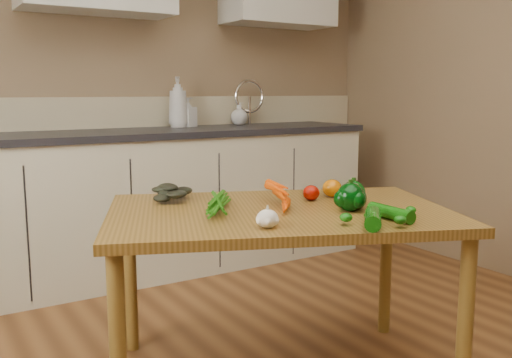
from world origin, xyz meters
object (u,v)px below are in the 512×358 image
object	(u,v)px
garlic_bulb	(267,219)
tomato_c	(353,190)
tomato_a	(311,193)
zucchini_a	(391,213)
soap_bottle_c	(239,114)
table	(279,229)
soap_bottle_b	(188,112)
zucchini_b	(373,219)
pepper_c	(350,197)
pepper_b	(353,193)
tomato_b	(332,188)
pepper_a	(355,198)
carrot_bunch	(261,200)
soap_bottle_a	(178,102)
leafy_greens	(168,190)

from	to	relation	value
garlic_bulb	tomato_c	bearing A→B (deg)	22.78
garlic_bulb	tomato_c	xyz separation A→B (m)	(0.59, 0.25, 0.01)
tomato_a	zucchini_a	xyz separation A→B (m)	(0.02, -0.43, -0.01)
soap_bottle_c	table	bearing A→B (deg)	162.17
soap_bottle_b	zucchini_b	world-z (taller)	soap_bottle_b
table	soap_bottle_c	world-z (taller)	soap_bottle_c
table	soap_bottle_b	xyz separation A→B (m)	(0.43, 1.74, 0.38)
table	soap_bottle_c	xyz separation A→B (m)	(0.84, 1.76, 0.36)
soap_bottle_b	pepper_c	xyz separation A→B (m)	(-0.22, -1.90, -0.25)
tomato_a	zucchini_a	distance (m)	0.43
pepper_b	garlic_bulb	bearing A→B (deg)	-163.96
pepper_b	tomato_c	distance (m)	0.14
soap_bottle_b	pepper_b	world-z (taller)	soap_bottle_b
tomato_b	pepper_b	bearing A→B (deg)	-101.80
pepper_a	zucchini_a	distance (m)	0.20
soap_bottle_b	tomato_c	bearing A→B (deg)	154.44
carrot_bunch	pepper_c	bearing A→B (deg)	-18.55
carrot_bunch	pepper_c	world-z (taller)	pepper_c
soap_bottle_a	soap_bottle_c	size ratio (longest dim) A/B	2.15
carrot_bunch	pepper_a	distance (m)	0.36
pepper_a	leafy_greens	bearing A→B (deg)	135.94
soap_bottle_a	carrot_bunch	distance (m)	1.75
pepper_c	zucchini_b	distance (m)	0.26
garlic_bulb	pepper_c	distance (m)	0.42
soap_bottle_c	garlic_bulb	xyz separation A→B (m)	(-1.04, -1.98, -0.26)
table	soap_bottle_a	world-z (taller)	soap_bottle_a
table	tomato_a	size ratio (longest dim) A/B	21.68
pepper_b	tomato_c	world-z (taller)	pepper_b
leafy_greens	tomato_c	bearing A→B (deg)	-27.09
tomato_a	tomato_b	world-z (taller)	tomato_b
pepper_a	soap_bottle_a	bearing A→B (deg)	86.73
tomato_b	carrot_bunch	bearing A→B (deg)	-174.87
leafy_greens	tomato_a	size ratio (longest dim) A/B	2.65
pepper_c	zucchini_a	distance (m)	0.19
pepper_a	pepper_b	xyz separation A→B (m)	(0.05, 0.07, 0.00)
garlic_bulb	tomato_b	xyz separation A→B (m)	(0.54, 0.32, 0.01)
tomato_c	pepper_b	bearing A→B (deg)	-131.22
table	garlic_bulb	distance (m)	0.32
table	pepper_c	xyz separation A→B (m)	(0.21, -0.17, 0.13)
carrot_bunch	pepper_b	bearing A→B (deg)	-0.27
carrot_bunch	pepper_c	distance (m)	0.34
pepper_b	pepper_c	size ratio (longest dim) A/B	0.91
garlic_bulb	zucchini_b	bearing A→B (deg)	-28.98
soap_bottle_a	garlic_bulb	xyz separation A→B (m)	(-0.55, -1.95, -0.34)
soap_bottle_b	pepper_a	distance (m)	1.92
carrot_bunch	tomato_c	xyz separation A→B (m)	(0.44, -0.04, 0.01)
pepper_c	garlic_bulb	bearing A→B (deg)	-171.36
soap_bottle_c	tomato_b	xyz separation A→B (m)	(-0.50, -1.66, -0.25)
pepper_c	zucchini_a	xyz separation A→B (m)	(0.02, -0.19, -0.03)
pepper_b	tomato_a	distance (m)	0.18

